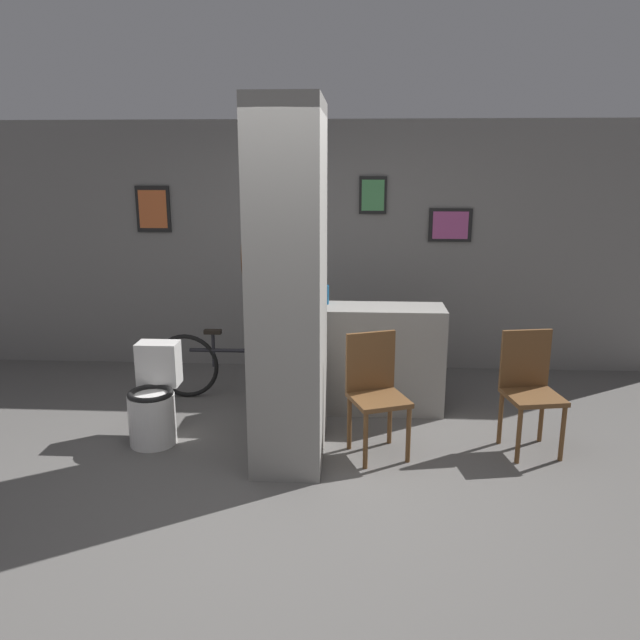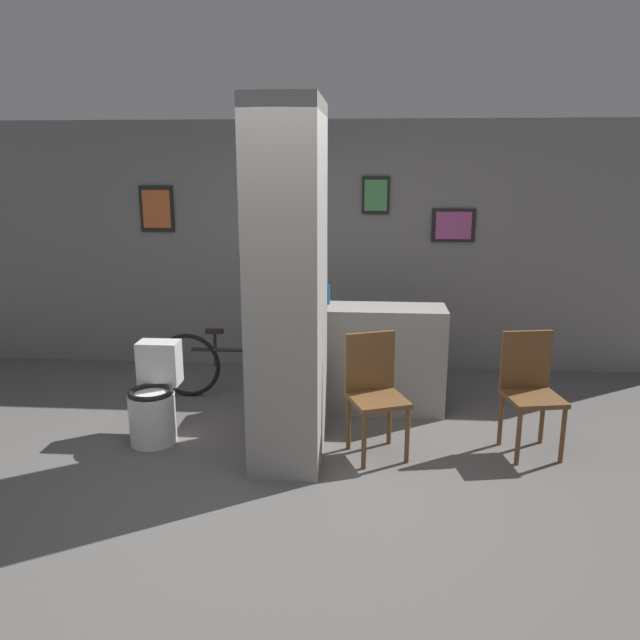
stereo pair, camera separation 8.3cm
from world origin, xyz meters
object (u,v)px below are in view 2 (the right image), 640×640
Objects in this scene: chair_by_doorway at (530,387)px; toilet at (154,400)px; bicycle at (244,365)px; bottle_tall at (326,293)px; chair_near_pillar at (374,389)px.

toilet is at bearing 170.32° from chair_by_doorway.
bottle_tall reaches higher than bicycle.
toilet is 2.94m from chair_by_doorway.
chair_by_doorway is (2.94, 0.02, 0.19)m from toilet.
toilet reaches higher than bicycle.
chair_near_pillar is 1.17m from bottle_tall.
chair_near_pillar is 1.62m from bicycle.
chair_by_doorway reaches higher than toilet.
bottle_tall is at bearing -7.70° from bicycle.
bottle_tall is at bearing 32.52° from toilet.
toilet is at bearing -119.73° from bicycle.
toilet is 2.84× the size of bottle_tall.
bottle_tall is at bearing 93.54° from chair_near_pillar.
chair_by_doorway reaches higher than bicycle.
toilet is 1.73m from bottle_tall.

